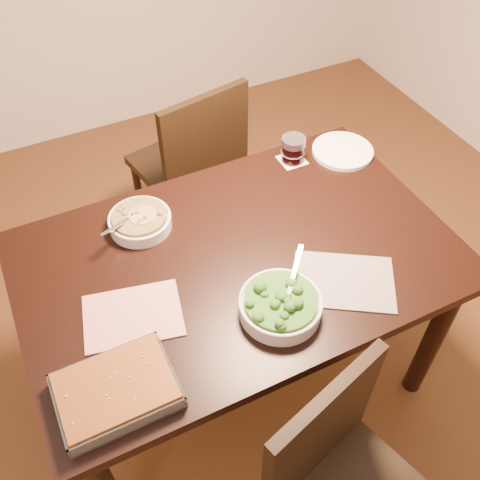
# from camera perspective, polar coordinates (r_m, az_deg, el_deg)

# --- Properties ---
(ground) EXTENTS (4.00, 4.00, 0.00)m
(ground) POSITION_cam_1_polar(r_m,az_deg,el_deg) (2.34, -0.09, -13.86)
(ground) COLOR #4E3616
(ground) RESTS_ON ground
(table) EXTENTS (1.40, 0.90, 0.75)m
(table) POSITION_cam_1_polar(r_m,az_deg,el_deg) (1.80, -0.11, -3.69)
(table) COLOR black
(table) RESTS_ON ground
(magazine_a) EXTENTS (0.32, 0.26, 0.01)m
(magazine_a) POSITION_cam_1_polar(r_m,az_deg,el_deg) (1.61, -11.37, -7.89)
(magazine_a) COLOR #C53844
(magazine_a) RESTS_ON table
(magazine_b) EXTENTS (0.38, 0.35, 0.01)m
(magazine_b) POSITION_cam_1_polar(r_m,az_deg,el_deg) (1.69, 11.01, -4.31)
(magazine_b) COLOR #242229
(magazine_b) RESTS_ON table
(coaster) EXTENTS (0.10, 0.10, 0.00)m
(coaster) POSITION_cam_1_polar(r_m,az_deg,el_deg) (2.09, 5.57, 8.48)
(coaster) COLOR white
(coaster) RESTS_ON table
(stew_bowl) EXTENTS (0.22, 0.21, 0.08)m
(stew_bowl) POSITION_cam_1_polar(r_m,az_deg,el_deg) (1.83, -10.63, 2.06)
(stew_bowl) COLOR silver
(stew_bowl) RESTS_ON table
(broccoli_bowl) EXTENTS (0.25, 0.25, 0.09)m
(broccoli_bowl) POSITION_cam_1_polar(r_m,az_deg,el_deg) (1.57, 4.33, -6.91)
(broccoli_bowl) COLOR silver
(broccoli_bowl) RESTS_ON table
(baking_dish) EXTENTS (0.31, 0.22, 0.05)m
(baking_dish) POSITION_cam_1_polar(r_m,az_deg,el_deg) (1.47, -13.05, -15.36)
(baking_dish) COLOR silver
(baking_dish) RESTS_ON table
(wine_tumbler) EXTENTS (0.09, 0.09, 0.10)m
(wine_tumbler) POSITION_cam_1_polar(r_m,az_deg,el_deg) (2.06, 5.68, 9.66)
(wine_tumbler) COLOR black
(wine_tumbler) RESTS_ON coaster
(dinner_plate) EXTENTS (0.24, 0.24, 0.02)m
(dinner_plate) POSITION_cam_1_polar(r_m,az_deg,el_deg) (2.15, 10.88, 9.31)
(dinner_plate) COLOR white
(dinner_plate) RESTS_ON table
(chair_far) EXTENTS (0.50, 0.50, 0.90)m
(chair_far) POSITION_cam_1_polar(r_m,az_deg,el_deg) (2.48, -4.95, 8.32)
(chair_far) COLOR black
(chair_far) RESTS_ON ground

